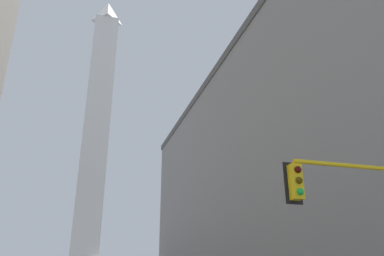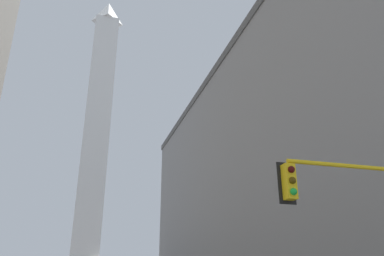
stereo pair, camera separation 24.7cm
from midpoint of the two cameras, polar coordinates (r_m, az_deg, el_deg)
name	(u,v)px [view 1 (the left image)]	position (r m, az deg, el deg)	size (l,w,h in m)	color
building_right	(327,179)	(48.88, 19.73, -7.30)	(29.54, 60.56, 25.13)	gray
obelisk	(96,127)	(101.61, -14.42, 0.17)	(8.12, 8.12, 77.71)	silver
traffic_light_near_right	(381,202)	(13.73, 26.39, -10.11)	(5.33, 0.50, 5.32)	yellow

